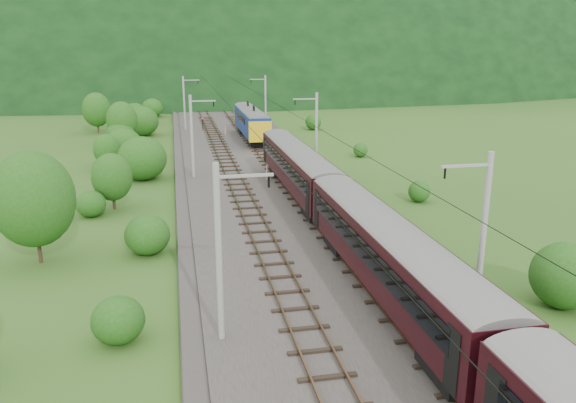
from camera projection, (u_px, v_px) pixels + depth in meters
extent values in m
plane|color=#254D18|center=(354.00, 330.00, 26.35)|extent=(600.00, 600.00, 0.00)
cube|color=#38332D|center=(306.00, 253.00, 35.74)|extent=(14.00, 220.00, 0.30)
cube|color=brown|center=(257.00, 251.00, 35.06)|extent=(0.08, 220.00, 0.15)
cube|color=brown|center=(280.00, 249.00, 35.33)|extent=(0.08, 220.00, 0.15)
cube|color=black|center=(269.00, 252.00, 35.23)|extent=(2.40, 220.00, 0.12)
cube|color=brown|center=(331.00, 246.00, 35.97)|extent=(0.08, 220.00, 0.15)
cube|color=brown|center=(353.00, 244.00, 36.24)|extent=(0.08, 220.00, 0.15)
cube|color=black|center=(342.00, 247.00, 36.14)|extent=(2.40, 220.00, 0.12)
cylinder|color=gray|center=(219.00, 254.00, 24.00)|extent=(0.28, 0.28, 8.00)
cube|color=gray|center=(245.00, 176.00, 23.31)|extent=(2.40, 0.12, 0.12)
cylinder|color=black|center=(269.00, 182.00, 23.58)|extent=(0.10, 0.10, 0.50)
cylinder|color=gray|center=(192.00, 137.00, 54.19)|extent=(0.28, 0.28, 8.00)
cube|color=gray|center=(203.00, 101.00, 53.49)|extent=(2.40, 0.12, 0.12)
cylinder|color=black|center=(214.00, 104.00, 53.76)|extent=(0.10, 0.10, 0.50)
cylinder|color=gray|center=(184.00, 103.00, 84.37)|extent=(0.28, 0.28, 8.00)
cube|color=gray|center=(191.00, 80.00, 83.67)|extent=(2.40, 0.12, 0.12)
cylinder|color=black|center=(198.00, 82.00, 83.95)|extent=(0.10, 0.10, 0.50)
cylinder|color=gray|center=(181.00, 87.00, 114.55)|extent=(0.28, 0.28, 8.00)
cube|color=gray|center=(186.00, 70.00, 113.86)|extent=(2.40, 0.12, 0.12)
cylinder|color=black|center=(191.00, 72.00, 114.13)|extent=(0.10, 0.10, 0.50)
cylinder|color=gray|center=(178.00, 78.00, 144.74)|extent=(0.28, 0.28, 8.00)
cube|color=gray|center=(183.00, 65.00, 144.04)|extent=(2.40, 0.12, 0.12)
cylinder|color=black|center=(187.00, 66.00, 144.31)|extent=(0.10, 0.10, 0.50)
cylinder|color=gray|center=(483.00, 235.00, 26.36)|extent=(0.28, 0.28, 8.00)
cube|color=gray|center=(466.00, 166.00, 25.21)|extent=(2.40, 0.12, 0.12)
cylinder|color=black|center=(445.00, 173.00, 25.10)|extent=(0.10, 0.10, 0.50)
cylinder|color=gray|center=(316.00, 133.00, 56.55)|extent=(0.28, 0.28, 8.00)
cube|color=gray|center=(305.00, 99.00, 55.40)|extent=(2.40, 0.12, 0.12)
cylinder|color=black|center=(295.00, 102.00, 55.29)|extent=(0.10, 0.10, 0.50)
cylinder|color=gray|center=(266.00, 102.00, 86.73)|extent=(0.28, 0.28, 8.00)
cube|color=gray|center=(258.00, 79.00, 85.58)|extent=(2.40, 0.12, 0.12)
cylinder|color=black|center=(251.00, 81.00, 85.47)|extent=(0.10, 0.10, 0.50)
cylinder|color=gray|center=(241.00, 87.00, 116.92)|extent=(0.28, 0.28, 8.00)
cube|color=gray|center=(235.00, 70.00, 115.76)|extent=(2.40, 0.12, 0.12)
cylinder|color=black|center=(230.00, 71.00, 115.66)|extent=(0.10, 0.10, 0.50)
cylinder|color=gray|center=(226.00, 78.00, 147.10)|extent=(0.28, 0.28, 8.00)
cube|color=gray|center=(221.00, 64.00, 145.95)|extent=(2.40, 0.12, 0.12)
cylinder|color=black|center=(218.00, 66.00, 145.84)|extent=(0.10, 0.10, 0.50)
cylinder|color=black|center=(268.00, 146.00, 33.40)|extent=(0.03, 198.00, 0.03)
cylinder|color=black|center=(345.00, 143.00, 34.31)|extent=(0.03, 198.00, 0.03)
ellipsoid|color=black|center=(188.00, 71.00, 271.60)|extent=(504.00, 360.00, 244.00)
cube|color=black|center=(389.00, 255.00, 28.00)|extent=(2.73, 20.74, 2.83)
cylinder|color=slate|center=(390.00, 231.00, 27.65)|extent=(2.73, 20.63, 2.73)
cube|color=black|center=(363.00, 250.00, 27.64)|extent=(0.05, 18.25, 1.08)
cube|color=black|center=(415.00, 246.00, 28.17)|extent=(0.05, 18.25, 1.08)
cube|color=black|center=(456.00, 366.00, 21.65)|extent=(2.07, 3.02, 0.85)
cube|color=black|center=(345.00, 241.00, 35.34)|extent=(2.07, 3.02, 0.85)
cube|color=black|center=(298.00, 166.00, 48.03)|extent=(2.73, 20.74, 2.83)
cylinder|color=slate|center=(298.00, 152.00, 47.68)|extent=(2.73, 20.63, 2.73)
cube|color=black|center=(282.00, 163.00, 47.67)|extent=(0.05, 18.25, 1.08)
cube|color=black|center=(314.00, 162.00, 48.20)|extent=(0.05, 18.25, 1.08)
cube|color=black|center=(319.00, 211.00, 41.68)|extent=(2.07, 3.02, 0.85)
cube|color=black|center=(282.00, 169.00, 55.38)|extent=(2.07, 3.02, 0.85)
cube|color=navy|center=(251.00, 121.00, 76.06)|extent=(2.73, 16.97, 2.83)
cylinder|color=slate|center=(251.00, 112.00, 75.72)|extent=(2.73, 16.88, 2.73)
cube|color=black|center=(241.00, 119.00, 75.71)|extent=(0.05, 14.93, 1.08)
cube|color=black|center=(261.00, 118.00, 76.24)|extent=(0.05, 14.93, 1.08)
cube|color=black|center=(258.00, 142.00, 70.96)|extent=(2.07, 3.02, 0.85)
cube|color=black|center=(246.00, 128.00, 82.17)|extent=(2.07, 3.02, 0.85)
cube|color=gold|center=(243.00, 115.00, 83.93)|extent=(2.79, 0.50, 2.55)
cube|color=gold|center=(260.00, 132.00, 68.30)|extent=(2.79, 0.50, 2.55)
cube|color=black|center=(248.00, 104.00, 78.37)|extent=(0.08, 1.60, 0.85)
cylinder|color=red|center=(225.00, 131.00, 80.15)|extent=(0.14, 0.14, 1.32)
cylinder|color=red|center=(267.00, 172.00, 54.12)|extent=(0.15, 0.15, 1.45)
cylinder|color=black|center=(203.00, 124.00, 84.82)|extent=(0.12, 0.12, 1.73)
sphere|color=red|center=(202.00, 118.00, 84.57)|extent=(0.21, 0.21, 0.21)
ellipsoid|color=#1F4A13|center=(118.00, 320.00, 25.07)|extent=(2.38, 2.38, 2.15)
ellipsoid|color=#1F4A13|center=(147.00, 235.00, 35.58)|extent=(2.87, 2.87, 2.58)
ellipsoid|color=#1F4A13|center=(91.00, 204.00, 43.36)|extent=(2.29, 2.29, 2.06)
ellipsoid|color=#1F4A13|center=(142.00, 158.00, 54.86)|extent=(4.77, 4.77, 4.29)
ellipsoid|color=#1F4A13|center=(123.00, 146.00, 62.45)|extent=(4.35, 4.35, 3.92)
ellipsoid|color=#1F4A13|center=(121.00, 134.00, 72.70)|extent=(3.65, 3.65, 3.28)
ellipsoid|color=#1F4A13|center=(142.00, 121.00, 80.92)|extent=(4.78, 4.78, 4.30)
ellipsoid|color=#1F4A13|center=(135.00, 114.00, 92.77)|extent=(3.91, 3.91, 3.52)
ellipsoid|color=#1F4A13|center=(152.00, 108.00, 101.62)|extent=(3.79, 3.79, 3.41)
ellipsoid|color=#1F4A13|center=(155.00, 100.00, 113.21)|extent=(4.20, 4.20, 3.78)
cylinder|color=black|center=(37.00, 234.00, 33.98)|extent=(0.24, 0.24, 3.79)
ellipsoid|color=#1F4A13|center=(33.00, 199.00, 33.39)|extent=(4.87, 4.87, 5.85)
cylinder|color=black|center=(113.00, 194.00, 45.28)|extent=(0.24, 0.24, 2.50)
ellipsoid|color=#1F4A13|center=(112.00, 177.00, 44.89)|extent=(3.22, 3.22, 3.86)
cylinder|color=black|center=(107.00, 161.00, 59.19)|extent=(0.24, 0.24, 2.11)
ellipsoid|color=#1F4A13|center=(106.00, 150.00, 58.86)|extent=(2.71, 2.71, 3.25)
cylinder|color=black|center=(123.00, 134.00, 73.68)|extent=(0.24, 0.24, 3.12)
ellipsoid|color=#1F4A13|center=(122.00, 120.00, 73.19)|extent=(4.02, 4.02, 4.82)
cylinder|color=black|center=(98.00, 122.00, 83.85)|extent=(0.24, 0.24, 3.27)
ellipsoid|color=#1F4A13|center=(96.00, 110.00, 83.34)|extent=(4.20, 4.20, 5.04)
ellipsoid|color=#1F4A13|center=(564.00, 279.00, 28.34)|extent=(3.42, 3.42, 3.08)
ellipsoid|color=#1F4A13|center=(419.00, 192.00, 47.50)|extent=(1.85, 1.85, 1.66)
ellipsoid|color=#1F4A13|center=(360.00, 151.00, 66.31)|extent=(1.69, 1.69, 1.52)
ellipsoid|color=#1F4A13|center=(313.00, 123.00, 87.01)|extent=(2.45, 2.45, 2.21)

